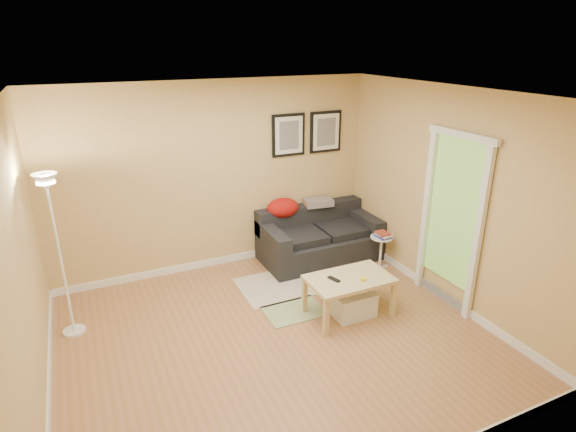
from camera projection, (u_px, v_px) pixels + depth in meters
The scene contains 24 objects.
floor at pixel (275, 338), 5.12m from camera, with size 4.50×4.50×0.00m, color #A66C47.
ceiling at pixel (272, 95), 4.20m from camera, with size 4.50×4.50×0.00m, color white.
wall_back at pixel (216, 178), 6.35m from camera, with size 4.50×4.50×0.00m, color #D8B66E.
wall_front at pixel (398, 337), 2.97m from camera, with size 4.50×4.50×0.00m, color #D8B66E.
wall_left at pixel (19, 273), 3.77m from camera, with size 4.00×4.00×0.00m, color #D8B66E.
wall_right at pixel (447, 198), 5.55m from camera, with size 4.00×4.00×0.00m, color #D8B66E.
baseboard_back at pixel (221, 260), 6.79m from camera, with size 4.50×0.02×0.10m, color white.
baseboard_left at pixel (49, 395), 4.22m from camera, with size 0.02×4.00×0.10m, color white.
baseboard_right at pixel (435, 290), 5.99m from camera, with size 0.02×4.00×0.10m, color white.
sofa at pixel (320, 235), 6.83m from camera, with size 1.70×0.90×0.75m, color black, non-canonical shape.
red_throw at pixel (283, 208), 6.78m from camera, with size 0.48×0.36×0.28m, color #AE1910, non-canonical shape.
plaid_throw at pixel (318, 202), 6.98m from camera, with size 0.42×0.26×0.10m, color tan, non-canonical shape.
framed_print_left at pixel (288, 135), 6.58m from camera, with size 0.50×0.04×0.60m, color black, non-canonical shape.
framed_print_right at pixel (326, 132), 6.82m from camera, with size 0.50×0.04×0.60m, color black, non-canonical shape.
area_rug at pixel (286, 284), 6.23m from camera, with size 1.25×0.85×0.01m, color beige.
green_runner at pixel (294, 311), 5.61m from camera, with size 0.70×0.50×0.01m, color #668C4C.
coffee_table at pixel (349, 296), 5.48m from camera, with size 0.98×0.60×0.49m, color #D6BF82, non-canonical shape.
remote_control at pixel (334, 279), 5.34m from camera, with size 0.05×0.16×0.02m, color black.
tape_roll at pixel (363, 279), 5.33m from camera, with size 0.07×0.07×0.03m, color yellow.
storage_bin at pixel (353, 303), 5.50m from camera, with size 0.50×0.36×0.31m, color white, non-canonical shape.
side_table at pixel (381, 252), 6.60m from camera, with size 0.32×0.32×0.48m, color white, non-canonical shape.
book_stack at pixel (383, 235), 6.49m from camera, with size 0.17×0.23×0.07m, color #363092, non-canonical shape.
floor_lamp at pixel (61, 262), 4.91m from camera, with size 0.24×0.24×1.85m, color white, non-canonical shape.
doorway at pixel (450, 224), 5.50m from camera, with size 0.12×1.01×2.13m, color white, non-canonical shape.
Camera 1 is at (-1.69, -3.97, 3.08)m, focal length 29.08 mm.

